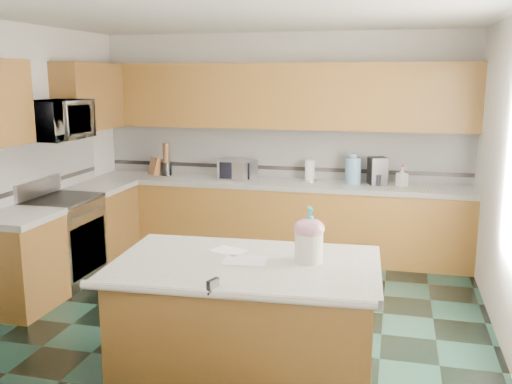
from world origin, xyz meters
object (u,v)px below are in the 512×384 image
(soap_bottle_island, at_px, (310,234))
(knife_block, at_px, (155,167))
(island_base, at_px, (246,328))
(treat_jar, at_px, (309,247))
(coffee_maker, at_px, (377,171))
(island_top, at_px, (246,266))
(toaster_oven, at_px, (237,169))

(soap_bottle_island, distance_m, knife_block, 3.86)
(island_base, bearing_deg, treat_jar, 11.04)
(coffee_maker, bearing_deg, knife_block, 160.65)
(treat_jar, xyz_separation_m, knife_block, (-2.45, 2.99, 0.01))
(island_top, bearing_deg, treat_jar, 11.04)
(soap_bottle_island, relative_size, toaster_oven, 0.91)
(island_top, xyz_separation_m, toaster_oven, (-0.93, 3.10, 0.15))
(island_base, xyz_separation_m, treat_jar, (0.42, 0.11, 0.59))
(soap_bottle_island, distance_m, coffee_maker, 3.03)
(island_base, relative_size, island_top, 0.95)
(coffee_maker, bearing_deg, soap_bottle_island, -116.57)
(treat_jar, distance_m, coffee_maker, 3.04)
(treat_jar, bearing_deg, knife_block, 147.71)
(treat_jar, distance_m, soap_bottle_island, 0.09)
(island_base, distance_m, island_top, 0.46)
(soap_bottle_island, height_order, coffee_maker, soap_bottle_island)
(knife_block, distance_m, coffee_maker, 2.80)
(soap_bottle_island, height_order, knife_block, soap_bottle_island)
(treat_jar, xyz_separation_m, toaster_oven, (-1.35, 2.99, 0.02))
(island_base, xyz_separation_m, island_top, (-0.00, 0.00, 0.46))
(island_top, height_order, soap_bottle_island, soap_bottle_island)
(treat_jar, xyz_separation_m, coffee_maker, (0.35, 3.02, 0.06))
(soap_bottle_island, xyz_separation_m, knife_block, (-2.45, 2.97, -0.08))
(treat_jar, relative_size, knife_block, 0.92)
(island_base, relative_size, soap_bottle_island, 4.54)
(toaster_oven, bearing_deg, coffee_maker, 24.01)
(island_base, distance_m, knife_block, 3.75)
(treat_jar, relative_size, soap_bottle_island, 0.54)
(treat_jar, distance_m, toaster_oven, 3.28)
(island_base, xyz_separation_m, knife_block, (-2.03, 3.10, 0.60))
(knife_block, height_order, coffee_maker, coffee_maker)
(treat_jar, height_order, soap_bottle_island, soap_bottle_island)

